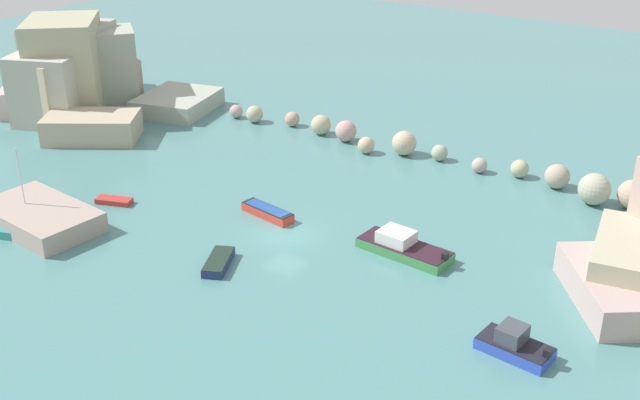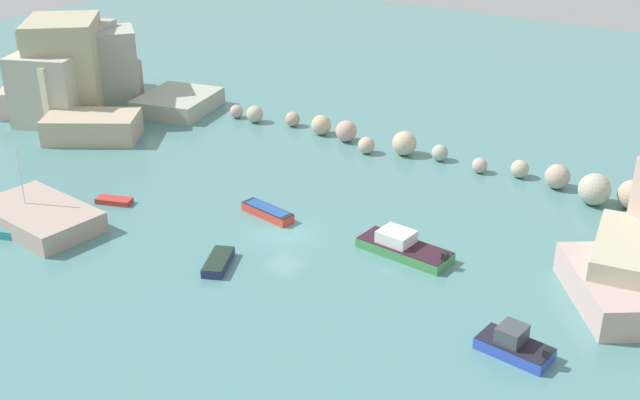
% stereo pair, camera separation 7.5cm
% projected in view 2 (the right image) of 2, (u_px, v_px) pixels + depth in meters
% --- Properties ---
extents(cove_water, '(160.00, 160.00, 0.00)m').
position_uv_depth(cove_water, '(284.00, 235.00, 55.96)').
color(cove_water, slate).
rests_on(cove_water, ground).
extents(cliff_headland_left, '(20.52, 19.84, 9.72)m').
position_uv_depth(cliff_headland_left, '(79.00, 77.00, 80.06)').
color(cliff_headland_left, '#ADA887').
rests_on(cliff_headland_left, ground).
extents(rock_breakwater, '(43.85, 4.07, 2.50)m').
position_uv_depth(rock_breakwater, '(459.00, 157.00, 66.74)').
color(rock_breakwater, '#BA9A93').
rests_on(rock_breakwater, ground).
extents(stone_dock, '(9.50, 6.05, 1.52)m').
position_uv_depth(stone_dock, '(40.00, 217.00, 56.88)').
color(stone_dock, '#A99689').
rests_on(stone_dock, ground).
extents(moored_boat_0, '(3.64, 6.22, 5.87)m').
position_uv_depth(moored_boat_0, '(28.00, 218.00, 57.70)').
color(moored_boat_0, teal).
rests_on(moored_boat_0, cove_water).
extents(moored_boat_1, '(6.70, 2.81, 1.57)m').
position_uv_depth(moored_boat_1, '(402.00, 246.00, 53.18)').
color(moored_boat_1, '#418B4B').
rests_on(moored_boat_1, cove_water).
extents(moored_boat_2, '(4.62, 1.88, 0.72)m').
position_uv_depth(moored_boat_2, '(268.00, 212.00, 58.50)').
color(moored_boat_2, '#CF3E2D').
rests_on(moored_boat_2, cove_water).
extents(moored_boat_3, '(2.99, 2.00, 0.42)m').
position_uv_depth(moored_boat_3, '(114.00, 201.00, 60.67)').
color(moored_boat_3, '#BC332D').
rests_on(moored_boat_3, cove_water).
extents(moored_boat_4, '(2.79, 3.80, 0.61)m').
position_uv_depth(moored_boat_4, '(218.00, 262.00, 51.75)').
color(moored_boat_4, navy).
rests_on(moored_boat_4, cove_water).
extents(moored_boat_5, '(4.22, 2.37, 1.68)m').
position_uv_depth(moored_boat_5, '(514.00, 345.00, 42.86)').
color(moored_boat_5, blue).
rests_on(moored_boat_5, cove_water).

